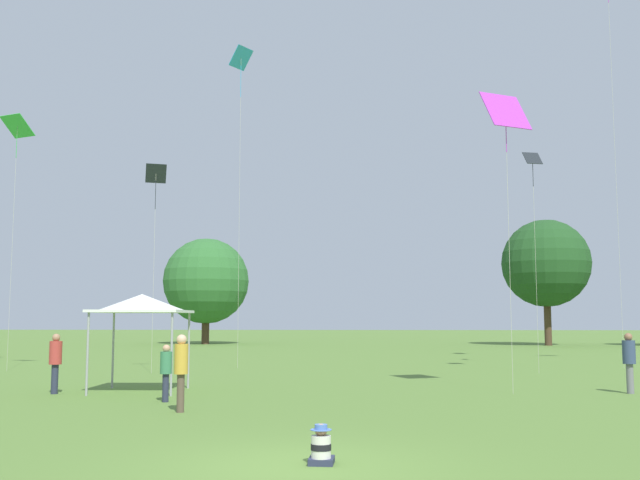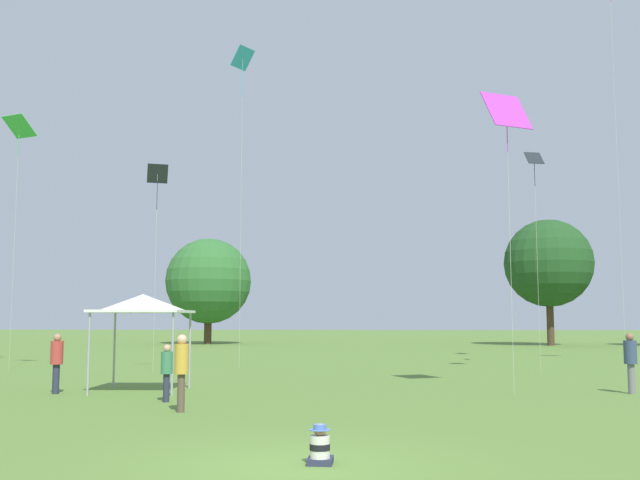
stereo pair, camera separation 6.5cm
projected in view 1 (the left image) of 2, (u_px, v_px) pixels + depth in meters
The scene contains 14 objects.
ground_plane at pixel (294, 466), 11.27m from camera, with size 300.00×300.00×0.00m, color #567A33.
seated_toddler at pixel (321, 447), 11.42m from camera, with size 0.40×0.49×0.62m.
person_standing_0 at pixel (629, 357), 22.43m from camera, with size 0.51×0.51×1.80m.
person_standing_2 at pixel (181, 365), 17.92m from camera, with size 0.37×0.37×1.84m.
person_standing_4 at pixel (166, 368), 20.12m from camera, with size 0.41×0.41×1.53m.
person_standing_5 at pixel (55, 358), 22.33m from camera, with size 0.51×0.51×1.78m.
canopy_tent at pixel (142, 304), 23.13m from camera, with size 2.83×2.83×2.99m.
kite_0 at pixel (506, 114), 23.15m from camera, with size 1.61×1.32×9.26m.
kite_4 at pixel (17, 131), 33.16m from camera, with size 1.49×1.34×11.16m.
kite_6 at pixel (533, 168), 31.51m from camera, with size 0.81×0.62×9.27m.
kite_7 at pixel (241, 69), 35.59m from camera, with size 1.11×1.25×15.08m.
kite_8 at pixel (156, 180), 31.59m from camera, with size 0.95×0.71×8.73m.
distant_tree_1 at pixel (546, 263), 64.57m from camera, with size 7.56×7.56×10.84m.
distant_tree_2 at pixel (206, 281), 68.05m from camera, with size 7.76×7.76×9.59m.
Camera 1 is at (1.08, -11.52, 2.20)m, focal length 42.00 mm.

